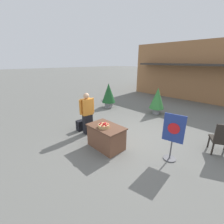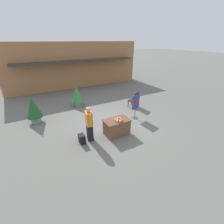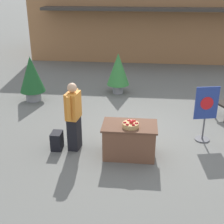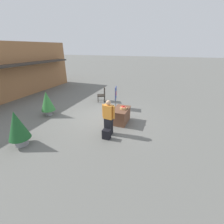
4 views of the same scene
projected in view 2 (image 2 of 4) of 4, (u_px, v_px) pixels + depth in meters
ground_plane at (112, 122)px, 8.26m from camera, size 120.00×120.00×0.00m
storefront_building at (71, 63)px, 15.40m from camera, size 12.23×5.88×4.02m
display_table at (117, 127)px, 7.10m from camera, size 1.20×0.75×0.75m
apple_basket at (118, 120)px, 6.83m from camera, size 0.35×0.35×0.16m
person_visitor at (89, 124)px, 6.49m from camera, size 0.31×0.61×1.61m
backpack at (82, 139)px, 6.52m from camera, size 0.24×0.34×0.42m
poster_board at (136, 106)px, 8.42m from camera, size 0.56×0.36×1.39m
patio_chair at (135, 99)px, 9.96m from camera, size 0.74×0.74×1.02m
potted_plant_near_left at (77, 95)px, 9.92m from camera, size 0.77×0.77×1.40m
potted_plant_far_right at (33, 108)px, 7.95m from camera, size 0.81×0.81×1.46m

